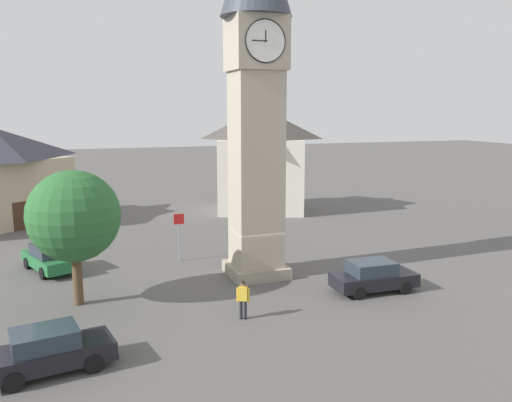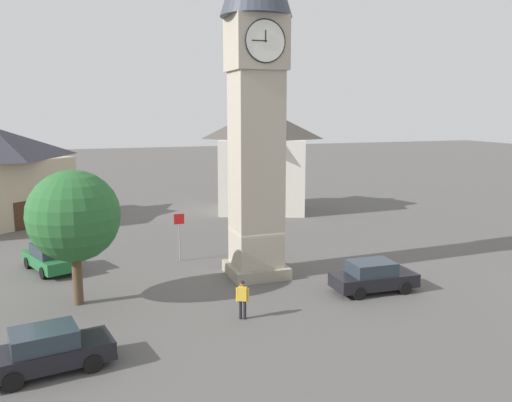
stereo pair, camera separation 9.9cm
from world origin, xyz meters
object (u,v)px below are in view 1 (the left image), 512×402
(clock_tower, at_px, (256,62))
(tree, at_px, (74,216))
(car_silver_kerb, at_px, (50,258))
(road_sign, at_px, (179,229))
(car_blue_kerb, at_px, (49,350))
(car_red_corner, at_px, (373,276))
(pedestrian, at_px, (243,296))
(building_corner_back, at_px, (261,159))

(clock_tower, bearing_deg, tree, 8.74)
(car_silver_kerb, xyz_separation_m, road_sign, (-7.11, 0.41, 1.14))
(clock_tower, height_order, car_blue_kerb, clock_tower)
(clock_tower, bearing_deg, car_blue_kerb, 37.31)
(car_silver_kerb, height_order, car_red_corner, same)
(clock_tower, distance_m, car_red_corner, 12.09)
(pedestrian, relative_size, building_corner_back, 0.18)
(car_silver_kerb, distance_m, car_red_corner, 17.33)
(car_blue_kerb, height_order, pedestrian, pedestrian)
(car_blue_kerb, xyz_separation_m, car_red_corner, (-14.58, -3.32, 0.00))
(pedestrian, height_order, road_sign, road_sign)
(building_corner_back, relative_size, road_sign, 3.27)
(car_silver_kerb, bearing_deg, car_blue_kerb, 91.75)
(building_corner_back, xyz_separation_m, road_sign, (9.79, 13.00, -2.64))
(building_corner_back, bearing_deg, car_blue_kerb, 56.17)
(car_red_corner, bearing_deg, car_silver_kerb, -30.39)
(pedestrian, bearing_deg, car_silver_kerb, -51.42)
(clock_tower, bearing_deg, building_corner_back, -110.83)
(pedestrian, xyz_separation_m, road_sign, (0.81, -9.52, 0.89))
(car_blue_kerb, bearing_deg, car_red_corner, -167.18)
(tree, height_order, road_sign, tree)
(car_blue_kerb, height_order, tree, tree)
(pedestrian, bearing_deg, car_blue_kerb, 15.92)
(car_red_corner, bearing_deg, tree, -12.34)
(car_silver_kerb, bearing_deg, pedestrian, 128.58)
(car_blue_kerb, height_order, building_corner_back, building_corner_back)
(building_corner_back, bearing_deg, car_silver_kerb, 36.68)
(clock_tower, xyz_separation_m, car_blue_kerb, (10.07, 7.67, -10.33))
(building_corner_back, bearing_deg, road_sign, 53.00)
(building_corner_back, bearing_deg, pedestrian, 68.25)
(clock_tower, bearing_deg, road_sign, -50.23)
(road_sign, bearing_deg, building_corner_back, -127.00)
(car_silver_kerb, height_order, tree, tree)
(car_silver_kerb, distance_m, pedestrian, 12.70)
(pedestrian, bearing_deg, car_red_corner, -170.60)
(pedestrian, height_order, tree, tree)
(pedestrian, relative_size, road_sign, 0.60)
(car_silver_kerb, xyz_separation_m, car_red_corner, (-14.95, 8.76, 0.00))
(car_silver_kerb, bearing_deg, building_corner_back, -143.32)
(clock_tower, xyz_separation_m, road_sign, (3.33, -4.00, -9.20))
(car_silver_kerb, xyz_separation_m, building_corner_back, (-16.90, -12.59, 3.78))
(car_blue_kerb, height_order, car_silver_kerb, same)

